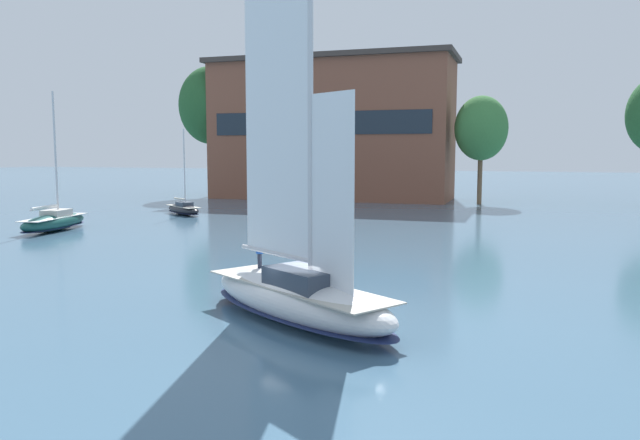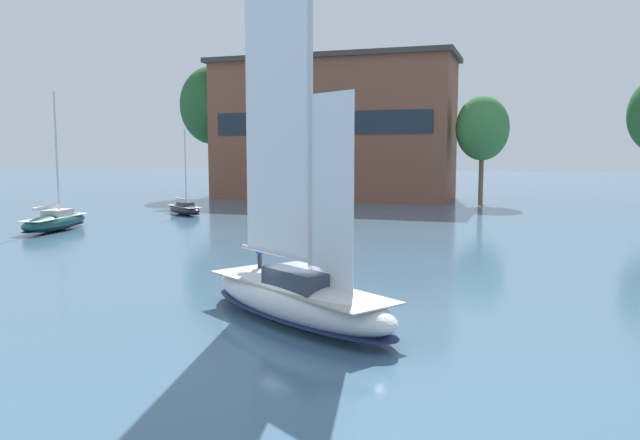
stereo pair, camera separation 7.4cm
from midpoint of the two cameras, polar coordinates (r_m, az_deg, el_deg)
ground_plane at (r=26.44m, az=-2.01°, el=-9.22°), size 400.00×400.00×0.00m
waterfront_building at (r=92.76m, az=1.19°, el=8.34°), size 35.97×13.25×20.48m
tree_shore_left at (r=85.61m, az=14.65°, el=8.10°), size 6.94×6.94×14.28m
tree_shore_right at (r=99.02m, az=-9.85°, el=10.24°), size 9.68×9.68×19.93m
sailboat_main at (r=26.12m, az=-1.99°, el=-6.67°), size 11.31×8.82×15.63m
sailboat_moored_near_marina at (r=60.28m, az=-23.02°, el=-0.11°), size 3.82×9.22×12.30m
sailboat_moored_mid_channel at (r=71.02m, az=-12.26°, el=1.01°), size 6.71×5.54×9.45m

